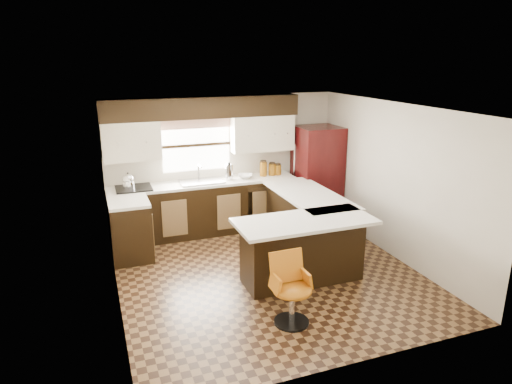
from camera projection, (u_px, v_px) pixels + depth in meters
name	position (u px, v px, depth m)	size (l,w,h in m)	color
floor	(268.00, 273.00, 6.68)	(4.40, 4.40, 0.00)	#49301A
ceiling	(269.00, 108.00, 5.99)	(4.40, 4.40, 0.00)	silver
wall_back	(224.00, 162.00, 8.31)	(4.40, 4.40, 0.00)	beige
wall_front	(354.00, 259.00, 4.36)	(4.40, 4.40, 0.00)	beige
wall_left	(111.00, 213.00, 5.64)	(4.40, 4.40, 0.00)	beige
wall_right	(395.00, 181.00, 7.03)	(4.40, 4.40, 0.00)	beige
base_cab_back	(205.00, 209.00, 8.11)	(3.30, 0.60, 0.90)	black
base_cab_left	(131.00, 231.00, 7.08)	(0.60, 0.70, 0.90)	black
counter_back	(204.00, 183.00, 7.97)	(3.30, 0.60, 0.04)	silver
counter_left	(128.00, 202.00, 6.94)	(0.60, 0.70, 0.04)	silver
soffit	(203.00, 107.00, 7.73)	(3.40, 0.35, 0.36)	black
upper_cab_left	(131.00, 141.00, 7.47)	(0.94, 0.35, 0.64)	beige
upper_cab_right	(262.00, 133.00, 8.23)	(1.14, 0.35, 0.64)	beige
window_pane	(196.00, 145.00, 8.03)	(1.20, 0.02, 0.90)	white
valance	(196.00, 123.00, 7.88)	(1.30, 0.06, 0.18)	#D19B93
sink	(202.00, 182.00, 7.93)	(0.75, 0.45, 0.03)	#B2B2B7
dishwasher	(263.00, 208.00, 8.19)	(0.58, 0.03, 0.78)	black
cooktop	(134.00, 188.00, 7.55)	(0.58, 0.50, 0.03)	black
peninsula_long	(305.00, 223.00, 7.41)	(0.60, 1.95, 0.90)	black
peninsula_return	(302.00, 251.00, 6.36)	(1.65, 0.60, 0.90)	black
counter_pen_long	(309.00, 195.00, 7.29)	(0.84, 1.95, 0.04)	silver
counter_pen_return	(305.00, 221.00, 6.14)	(1.89, 0.84, 0.04)	silver
refrigerator	(317.00, 175.00, 8.57)	(0.78, 0.75, 1.82)	#340809
bar_chair	(292.00, 291.00, 5.33)	(0.46, 0.46, 0.86)	#B56110
kettle	(128.00, 180.00, 7.48)	(0.19, 0.19, 0.26)	silver
percolator	(229.00, 172.00, 8.08)	(0.14, 0.14, 0.28)	silver
mixing_bowl	(245.00, 176.00, 8.21)	(0.26, 0.26, 0.06)	white
canister_large	(263.00, 169.00, 8.32)	(0.13, 0.13, 0.26)	brown
canister_med	(272.00, 170.00, 8.38)	(0.13, 0.13, 0.21)	brown
canister_small	(278.00, 170.00, 8.42)	(0.13, 0.13, 0.18)	brown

